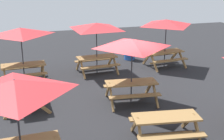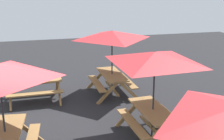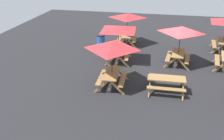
{
  "view_description": "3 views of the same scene",
  "coord_description": "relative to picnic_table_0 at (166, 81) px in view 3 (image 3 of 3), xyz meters",
  "views": [
    {
      "loc": [
        3.44,
        10.01,
        4.51
      ],
      "look_at": [
        0.18,
        -0.75,
        0.9
      ],
      "focal_mm": 50.0,
      "sensor_mm": 36.0,
      "label": 1
    },
    {
      "loc": [
        -6.82,
        -0.47,
        4.06
      ],
      "look_at": [
        3.38,
        -3.0,
        0.9
      ],
      "focal_mm": 50.0,
      "sensor_mm": 36.0,
      "label": 2
    },
    {
      "loc": [
        14.41,
        -0.67,
        6.14
      ],
      "look_at": [
        3.38,
        -3.0,
        0.9
      ],
      "focal_mm": 40.0,
      "sensor_mm": 36.0,
      "label": 3
    }
  ],
  "objects": [
    {
      "name": "picnic_table_2",
      "position": [
        -0.03,
        -2.69,
        1.43
      ],
      "size": [
        2.08,
        2.08,
        2.34
      ],
      "rotation": [
        0.0,
        0.0,
        0.04
      ],
      "color": "olive",
      "rests_on": "ground"
    },
    {
      "name": "picnic_table_3",
      "position": [
        -3.27,
        -2.98,
        1.43
      ],
      "size": [
        2.82,
        2.82,
        2.34
      ],
      "rotation": [
        0.0,
        0.0,
        0.06
      ],
      "color": "olive",
      "rests_on": "ground"
    },
    {
      "name": "picnic_table_0",
      "position": [
        0.0,
        0.0,
        0.0
      ],
      "size": [
        1.57,
        1.83,
        0.81
      ],
      "rotation": [
        0.0,
        0.0,
        1.59
      ],
      "color": "olive",
      "rests_on": "ground"
    },
    {
      "name": "picnic_table_7",
      "position": [
        -6.67,
        -2.97,
        1.43
      ],
      "size": [
        2.16,
        2.16,
        2.34
      ],
      "rotation": [
        0.0,
        0.0,
        0.08
      ],
      "color": "olive",
      "rests_on": "ground"
    },
    {
      "name": "trash_bin_blue",
      "position": [
        -5.46,
        -4.64,
        -0.07
      ],
      "size": [
        0.59,
        0.59,
        0.98
      ],
      "color": "blue",
      "rests_on": "ground"
    },
    {
      "name": "ground_plane",
      "position": [
        -3.41,
        0.31,
        -0.56
      ],
      "size": [
        28.42,
        28.42,
        0.0
      ],
      "primitive_type": "plane",
      "color": "#232326",
      "rests_on": "ground"
    },
    {
      "name": "picnic_table_1",
      "position": [
        -3.61,
        0.65,
        1.43
      ],
      "size": [
        2.2,
        2.2,
        2.34
      ],
      "rotation": [
        0.0,
        0.0,
        -0.11
      ],
      "color": "olive",
      "rests_on": "ground"
    }
  ]
}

